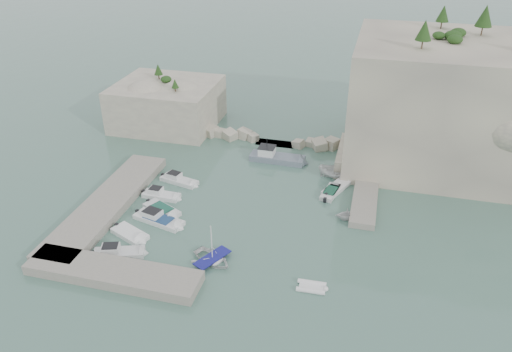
% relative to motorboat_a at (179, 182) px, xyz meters
% --- Properties ---
extents(ground, '(400.00, 400.00, 0.00)m').
position_rel_motorboat_a_xyz_m(ground, '(10.82, -6.91, 0.00)').
color(ground, '#4F7668').
rests_on(ground, ground).
extents(cliff_east, '(26.00, 22.00, 17.00)m').
position_rel_motorboat_a_xyz_m(cliff_east, '(33.82, 16.09, 8.50)').
color(cliff_east, beige).
rests_on(cliff_east, ground).
extents(cliff_terrace, '(8.00, 10.00, 2.50)m').
position_rel_motorboat_a_xyz_m(cliff_terrace, '(23.82, 11.09, 1.25)').
color(cliff_terrace, beige).
rests_on(cliff_terrace, ground).
extents(outcrop_west, '(16.00, 14.00, 7.00)m').
position_rel_motorboat_a_xyz_m(outcrop_west, '(-9.18, 18.09, 3.50)').
color(outcrop_west, beige).
rests_on(outcrop_west, ground).
extents(quay_west, '(5.00, 24.00, 1.10)m').
position_rel_motorboat_a_xyz_m(quay_west, '(-6.18, -7.91, 0.55)').
color(quay_west, '#9E9689').
rests_on(quay_west, ground).
extents(quay_south, '(18.00, 4.00, 1.10)m').
position_rel_motorboat_a_xyz_m(quay_south, '(0.82, -19.41, 0.55)').
color(quay_south, '#9E9689').
rests_on(quay_south, ground).
extents(ledge_east, '(3.00, 16.00, 0.80)m').
position_rel_motorboat_a_xyz_m(ledge_east, '(24.32, 3.09, 0.40)').
color(ledge_east, '#9E9689').
rests_on(ledge_east, ground).
extents(breakwater, '(28.00, 3.00, 1.40)m').
position_rel_motorboat_a_xyz_m(breakwater, '(9.82, 15.09, 0.70)').
color(breakwater, beige).
rests_on(breakwater, ground).
extents(motorboat_a, '(5.99, 2.99, 1.40)m').
position_rel_motorboat_a_xyz_m(motorboat_a, '(0.00, 0.00, 0.00)').
color(motorboat_a, silver).
rests_on(motorboat_a, ground).
extents(motorboat_b, '(5.30, 1.89, 1.40)m').
position_rel_motorboat_a_xyz_m(motorboat_b, '(-0.77, -4.10, 0.00)').
color(motorboat_b, white).
rests_on(motorboat_b, ground).
extents(motorboat_c, '(5.78, 4.24, 0.70)m').
position_rel_motorboat_a_xyz_m(motorboat_c, '(0.63, -7.13, 0.00)').
color(motorboat_c, silver).
rests_on(motorboat_c, ground).
extents(motorboat_d, '(7.15, 3.69, 1.40)m').
position_rel_motorboat_a_xyz_m(motorboat_d, '(1.18, -9.24, 0.00)').
color(motorboat_d, white).
rests_on(motorboat_d, ground).
extents(motorboat_e, '(5.32, 3.87, 0.70)m').
position_rel_motorboat_a_xyz_m(motorboat_e, '(-0.83, -12.62, 0.00)').
color(motorboat_e, white).
rests_on(motorboat_e, ground).
extents(motorboat_f, '(6.13, 3.51, 1.40)m').
position_rel_motorboat_a_xyz_m(motorboat_f, '(-0.34, -16.07, 0.00)').
color(motorboat_f, silver).
rests_on(motorboat_f, ground).
extents(rowboat, '(5.62, 5.06, 0.96)m').
position_rel_motorboat_a_xyz_m(rowboat, '(9.63, -14.58, 0.00)').
color(rowboat, white).
rests_on(rowboat, ground).
extents(inflatable_dinghy, '(3.14, 1.60, 0.44)m').
position_rel_motorboat_a_xyz_m(inflatable_dinghy, '(20.29, -16.10, 0.00)').
color(inflatable_dinghy, white).
rests_on(inflatable_dinghy, ground).
extents(tender_east_a, '(3.85, 3.62, 1.62)m').
position_rel_motorboat_a_xyz_m(tender_east_a, '(22.64, -3.15, 0.00)').
color(tender_east_a, silver).
rests_on(tender_east_a, ground).
extents(tender_east_b, '(2.46, 4.85, 0.70)m').
position_rel_motorboat_a_xyz_m(tender_east_b, '(19.93, 2.02, 0.00)').
color(tender_east_b, silver).
rests_on(tender_east_b, ground).
extents(tender_east_c, '(3.84, 5.76, 0.70)m').
position_rel_motorboat_a_xyz_m(tender_east_c, '(20.57, 3.42, 0.00)').
color(tender_east_c, silver).
rests_on(tender_east_c, ground).
extents(tender_east_d, '(5.13, 2.02, 1.97)m').
position_rel_motorboat_a_xyz_m(tender_east_d, '(20.25, 6.48, 0.00)').
color(tender_east_d, silver).
rests_on(tender_east_d, ground).
extents(work_boat, '(8.67, 2.76, 2.20)m').
position_rel_motorboat_a_xyz_m(work_boat, '(11.36, 9.37, 0.00)').
color(work_boat, slate).
rests_on(work_boat, ground).
extents(rowboat_mast, '(0.10, 0.10, 4.20)m').
position_rel_motorboat_a_xyz_m(rowboat_mast, '(9.63, -14.58, 2.58)').
color(rowboat_mast, white).
rests_on(rowboat_mast, rowboat).
extents(vegetation, '(53.48, 13.88, 13.40)m').
position_rel_motorboat_a_xyz_m(vegetation, '(28.65, 17.49, 17.93)').
color(vegetation, '#1E4219').
rests_on(vegetation, ground).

